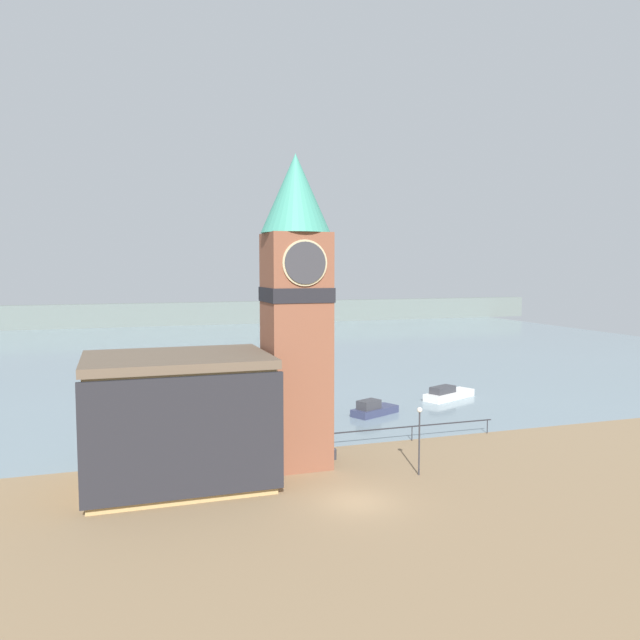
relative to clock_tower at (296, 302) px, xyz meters
The scene contains 10 objects.
ground_plane 12.77m from the clock_tower, 80.39° to the right, with size 160.00×160.00×0.00m, color #846B4C.
water 63.80m from the clock_tower, 88.88° to the left, with size 160.00×120.00×0.00m.
far_shoreline 103.24m from the clock_tower, 89.32° to the left, with size 180.00×3.00×5.00m.
pier_railing 13.72m from the clock_tower, 15.63° to the left, with size 13.35×0.08×1.09m.
clock_tower is the anchor object (origin of this frame).
pier_building 10.09m from the clock_tower, behind, with size 10.62×7.89×7.57m.
boat_near 17.85m from the clock_tower, 47.48° to the left, with size 4.70×3.44×1.38m.
boat_far 26.37m from the clock_tower, 37.20° to the left, with size 6.11×4.08×1.34m.
mooring_bollard_near 10.37m from the clock_tower, ahead, with size 0.27×0.27×0.77m.
lamp_post 10.86m from the clock_tower, 33.71° to the right, with size 0.32×0.32×4.20m.
Camera 1 is at (-12.09, -30.42, 12.58)m, focal length 35.00 mm.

